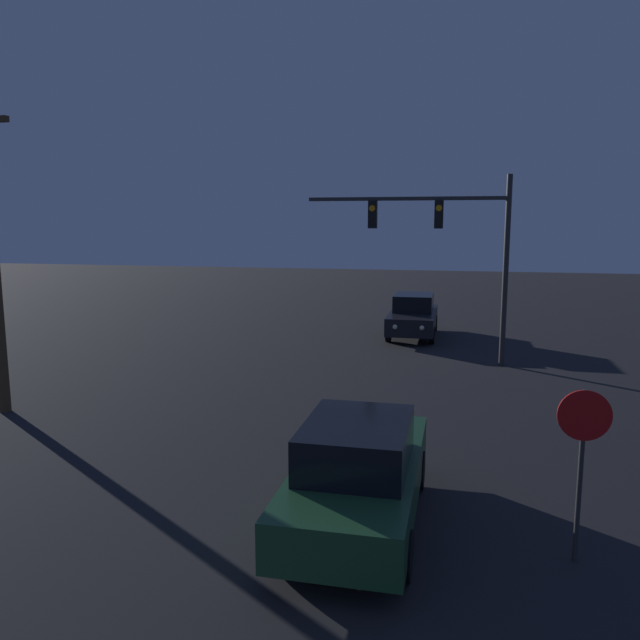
% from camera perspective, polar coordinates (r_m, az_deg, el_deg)
% --- Properties ---
extents(car_near, '(1.88, 4.80, 1.71)m').
position_cam_1_polar(car_near, '(9.91, 3.53, -13.66)').
color(car_near, '#1E4728').
rests_on(car_near, ground_plane).
extents(car_far, '(1.88, 4.80, 1.71)m').
position_cam_1_polar(car_far, '(25.80, 8.51, 0.42)').
color(car_far, black).
rests_on(car_far, ground_plane).
extents(traffic_signal_mast, '(6.55, 0.30, 6.12)m').
position_cam_1_polar(traffic_signal_mast, '(20.75, 11.87, 7.43)').
color(traffic_signal_mast, '#2D2D2D').
rests_on(traffic_signal_mast, ground_plane).
extents(stop_sign, '(0.70, 0.07, 2.46)m').
position_cam_1_polar(stop_sign, '(9.24, 22.87, -10.37)').
color(stop_sign, '#2D2D2D').
rests_on(stop_sign, ground_plane).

